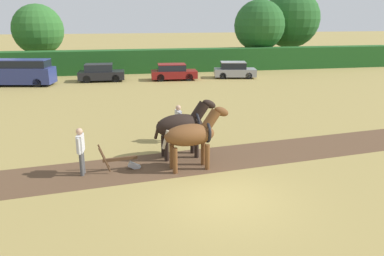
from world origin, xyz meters
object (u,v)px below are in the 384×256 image
at_px(draft_horse_lead_right, 182,125).
at_px(parked_car_left, 101,73).
at_px(plow, 124,162).
at_px(tree_center_left, 259,25).
at_px(draft_horse_lead_left, 193,135).
at_px(tree_left, 38,30).
at_px(tree_center, 291,19).
at_px(farmer_at_plow, 81,148).
at_px(parked_car_center_left, 173,72).
at_px(farmer_beside_team, 178,120).
at_px(parked_car_center, 234,70).
at_px(parked_van, 20,72).

distance_m(draft_horse_lead_right, parked_car_left, 20.14).
distance_m(draft_horse_lead_right, plow, 2.77).
xyz_separation_m(draft_horse_lead_right, plow, (-2.41, -0.93, -1.02)).
height_order(tree_center_left, draft_horse_lead_left, tree_center_left).
height_order(draft_horse_lead_left, parked_car_left, draft_horse_lead_left).
relative_size(tree_left, tree_center, 0.79).
relative_size(farmer_at_plow, parked_car_center_left, 0.42).
bearing_deg(parked_car_center_left, farmer_at_plow, -103.96).
height_order(parked_car_left, parked_car_center_left, parked_car_left).
bearing_deg(farmer_at_plow, tree_center_left, 64.15).
xyz_separation_m(tree_center_left, farmer_beside_team, (-13.32, -24.87, -3.53)).
bearing_deg(draft_horse_lead_left, parked_car_left, 94.56).
distance_m(tree_center_left, draft_horse_lead_left, 31.27).
distance_m(tree_center_left, farmer_beside_team, 28.43).
xyz_separation_m(tree_left, draft_horse_lead_left, (10.58, -30.50, -2.80)).
xyz_separation_m(parked_car_center_left, parked_car_center, (5.75, 0.04, 0.01)).
height_order(farmer_at_plow, parked_car_center_left, farmer_at_plow).
bearing_deg(draft_horse_lead_right, parked_car_left, 94.84).
height_order(tree_center, farmer_beside_team, tree_center).
relative_size(tree_center, farmer_beside_team, 5.03).
bearing_deg(tree_center_left, farmer_beside_team, -118.17).
bearing_deg(farmer_at_plow, tree_center, 59.81).
relative_size(draft_horse_lead_left, plow, 1.70).
distance_m(tree_left, draft_horse_lead_left, 32.41).
bearing_deg(parked_car_center_left, tree_left, 145.89).
bearing_deg(parked_car_center, farmer_beside_team, -103.81).
relative_size(draft_horse_lead_left, parked_car_center, 0.65).
bearing_deg(parked_car_center_left, farmer_beside_team, -94.23).
height_order(parked_car_center_left, parked_car_center, parked_car_center).
relative_size(plow, farmer_at_plow, 0.88).
bearing_deg(plow, parked_van, 105.53).
distance_m(draft_horse_lead_left, parked_van, 22.74).
bearing_deg(draft_horse_lead_left, tree_center_left, 58.41).
bearing_deg(parked_car_center_left, parked_van, -175.01).
bearing_deg(tree_center_left, tree_center, 26.98).
xyz_separation_m(parked_car_left, parked_car_center_left, (6.39, -0.58, -0.03)).
relative_size(plow, parked_car_center, 0.38).
height_order(draft_horse_lead_right, parked_car_center_left, draft_horse_lead_right).
height_order(draft_horse_lead_right, plow, draft_horse_lead_right).
bearing_deg(farmer_at_plow, tree_left, 108.26).
distance_m(tree_center, draft_horse_lead_left, 35.84).
xyz_separation_m(farmer_beside_team, parked_car_center_left, (2.37, 17.25, -0.30)).
bearing_deg(tree_left, parked_car_left, -55.18).
bearing_deg(farmer_beside_team, tree_center_left, 54.46).
bearing_deg(draft_horse_lead_left, parked_car_center_left, 77.16).
bearing_deg(parked_van, plow, -56.85).
distance_m(tree_left, plow, 31.40).
bearing_deg(tree_center_left, farmer_at_plow, -121.90).
height_order(tree_center_left, parked_car_center, tree_center_left).
xyz_separation_m(draft_horse_lead_left, farmer_beside_team, (-0.00, 3.25, -0.34)).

